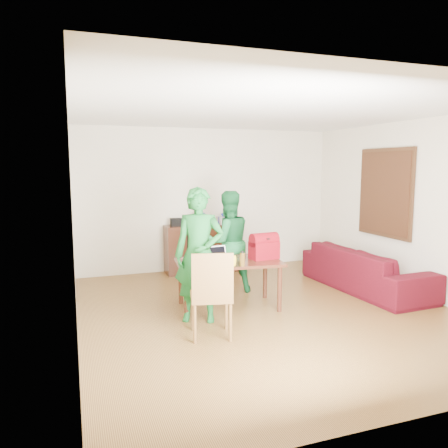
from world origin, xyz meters
name	(u,v)px	position (x,y,z in m)	size (l,w,h in m)	color
room	(266,216)	(0.01, 0.13, 1.31)	(5.20, 5.70, 2.90)	#402810
table	(229,266)	(-0.46, 0.34, 0.60)	(1.53, 0.98, 0.68)	black
chair	(211,312)	(-1.01, -0.60, 0.30)	(0.56, 0.54, 1.03)	brown
person_near	(199,255)	(-0.99, -0.03, 0.87)	(0.63, 0.41, 1.73)	#135922
person_far	(228,242)	(-0.20, 1.08, 0.81)	(0.78, 0.61, 1.61)	#15612D
laptop	(221,260)	(-0.61, 0.25, 0.72)	(0.33, 0.25, 0.21)	white
bananas	(232,264)	(-0.54, -0.01, 0.71)	(0.15, 0.10, 0.06)	yellow
bottle	(242,259)	(-0.40, -0.03, 0.78)	(0.07, 0.07, 0.20)	#543913
red_bag	(264,249)	(0.07, 0.30, 0.82)	(0.40, 0.23, 0.29)	maroon
sofa	(365,269)	(1.95, 0.47, 0.34)	(2.33, 0.91, 0.68)	#350612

